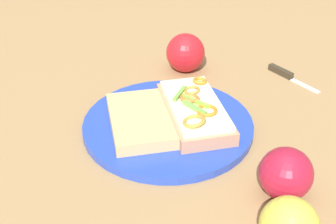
# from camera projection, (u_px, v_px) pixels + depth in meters

# --- Properties ---
(ground_plane) EXTENTS (2.00, 2.00, 0.00)m
(ground_plane) POSITION_uv_depth(u_px,v_px,m) (168.00, 128.00, 0.78)
(ground_plane) COLOR #977349
(ground_plane) RESTS_ON ground
(plate) EXTENTS (0.29, 0.29, 0.01)m
(plate) POSITION_uv_depth(u_px,v_px,m) (168.00, 125.00, 0.78)
(plate) COLOR #2541B1
(plate) RESTS_ON ground_plane
(sandwich) EXTENTS (0.14, 0.20, 0.04)m
(sandwich) POSITION_uv_depth(u_px,v_px,m) (195.00, 110.00, 0.78)
(sandwich) COLOR tan
(sandwich) RESTS_ON plate
(bread_slice_side) EXTENTS (0.14, 0.18, 0.02)m
(bread_slice_side) POSITION_uv_depth(u_px,v_px,m) (141.00, 120.00, 0.76)
(bread_slice_side) COLOR tan
(bread_slice_side) RESTS_ON plate
(apple_0) EXTENTS (0.10, 0.10, 0.08)m
(apple_0) POSITION_uv_depth(u_px,v_px,m) (185.00, 53.00, 0.94)
(apple_0) COLOR red
(apple_0) RESTS_ON ground_plane
(apple_2) EXTENTS (0.11, 0.11, 0.08)m
(apple_2) POSITION_uv_depth(u_px,v_px,m) (286.00, 174.00, 0.63)
(apple_2) COLOR #A6182F
(apple_2) RESTS_ON ground_plane
(knife) EXTENTS (0.03, 0.13, 0.01)m
(knife) POSITION_uv_depth(u_px,v_px,m) (286.00, 75.00, 0.94)
(knife) COLOR silver
(knife) RESTS_ON ground_plane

